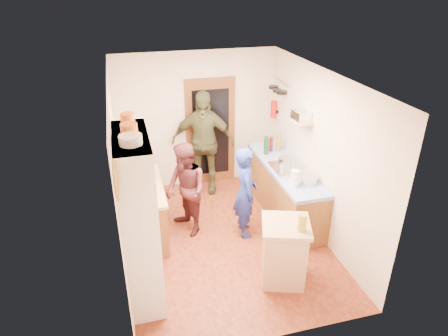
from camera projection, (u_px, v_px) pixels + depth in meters
name	position (u px, v px, depth m)	size (l,w,h in m)	color
floor	(225.00, 239.00, 6.38)	(3.00, 4.00, 0.02)	brown
ceiling	(225.00, 75.00, 5.22)	(3.00, 4.00, 0.02)	silver
wall_back	(197.00, 121.00, 7.54)	(3.00, 0.02, 2.60)	beige
wall_front	(276.00, 249.00, 4.06)	(3.00, 0.02, 2.60)	beige
wall_left	(118.00, 178.00, 5.45)	(0.02, 4.00, 2.60)	beige
wall_right	(319.00, 154.00, 6.15)	(0.02, 4.00, 2.60)	beige
door_frame	(211.00, 132.00, 7.67)	(0.95, 0.06, 2.10)	brown
door_glass	(211.00, 133.00, 7.64)	(0.70, 0.02, 1.70)	black
hutch_body	(139.00, 219.00, 4.89)	(0.40, 1.20, 2.20)	white
hutch_top_shelf	(130.00, 138.00, 4.41)	(0.40, 1.14, 0.04)	white
plate_stack	(131.00, 140.00, 4.17)	(0.24, 0.24, 0.10)	white
orange_pot_a	(129.00, 130.00, 4.36)	(0.19, 0.19, 0.15)	orange
orange_pot_b	(128.00, 119.00, 4.68)	(0.17, 0.17, 0.15)	orange
left_counter_base	(144.00, 212.00, 6.30)	(0.60, 1.40, 0.85)	brown
left_counter_top	(141.00, 187.00, 6.10)	(0.64, 1.44, 0.05)	tan
toaster	(147.00, 194.00, 5.66)	(0.24, 0.16, 0.18)	white
kettle	(138.00, 185.00, 5.90)	(0.17, 0.17, 0.19)	white
orange_bowl	(145.00, 177.00, 6.22)	(0.22, 0.22, 0.10)	orange
chopping_board	(139.00, 168.00, 6.60)	(0.30, 0.22, 0.03)	tan
right_counter_base	(284.00, 191.00, 6.90)	(0.60, 2.20, 0.84)	brown
right_counter_top	(286.00, 168.00, 6.70)	(0.62, 2.22, 0.06)	blue
hob	(289.00, 168.00, 6.57)	(0.55, 0.58, 0.04)	silver
pot_on_hob	(284.00, 161.00, 6.59)	(0.21, 0.21, 0.14)	silver
bottle_a	(266.00, 145.00, 7.06)	(0.08, 0.08, 0.33)	#143F14
bottle_b	(271.00, 144.00, 7.19)	(0.07, 0.07, 0.27)	#591419
bottle_c	(279.00, 142.00, 7.18)	(0.09, 0.09, 0.34)	olive
paper_towel	(295.00, 178.00, 6.00)	(0.12, 0.12, 0.27)	white
mixing_bowl	(308.00, 179.00, 6.14)	(0.29, 0.29, 0.11)	silver
island_base	(284.00, 254.00, 5.36)	(0.55, 0.55, 0.86)	tan
island_top	(286.00, 225.00, 5.15)	(0.62, 0.62, 0.05)	tan
cutting_board	(282.00, 222.00, 5.20)	(0.35, 0.28, 0.02)	white
oil_jar	(302.00, 222.00, 4.98)	(0.11, 0.11, 0.23)	#AD9E2D
pan_rail	(281.00, 82.00, 7.12)	(0.02, 0.02, 0.65)	silver
pan_hang_a	(282.00, 92.00, 7.02)	(0.18, 0.18, 0.05)	black
pan_hang_b	(277.00, 91.00, 7.20)	(0.16, 0.16, 0.05)	black
pan_hang_c	(273.00, 87.00, 7.37)	(0.17, 0.17, 0.05)	black
wall_shelf	(301.00, 121.00, 6.33)	(0.26, 0.42, 0.03)	tan
radio	(301.00, 116.00, 6.29)	(0.22, 0.30, 0.15)	silver
ext_bracket	(276.00, 112.00, 7.54)	(0.06, 0.10, 0.04)	black
fire_extinguisher	(273.00, 109.00, 7.51)	(0.11, 0.11, 0.32)	red
picture_frame	(116.00, 181.00, 3.78)	(0.03, 0.25, 0.30)	gold
person_hob	(247.00, 193.00, 6.19)	(0.55, 0.36, 1.49)	navy
person_left	(186.00, 189.00, 6.27)	(0.74, 0.58, 1.53)	#481E23
person_back	(204.00, 143.00, 7.38)	(1.16, 0.48, 1.98)	#3C3F26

